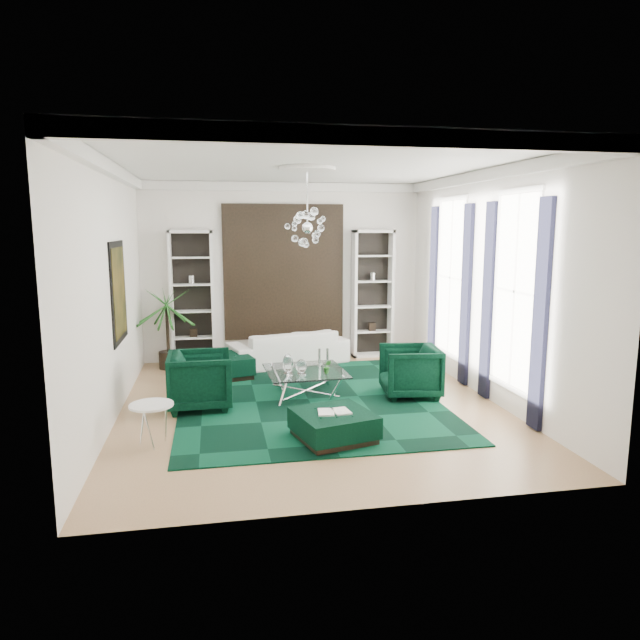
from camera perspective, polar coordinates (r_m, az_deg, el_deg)
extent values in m
cube|color=tan|center=(9.37, -0.92, -8.58)|extent=(6.00, 7.00, 0.02)
cube|color=white|center=(8.97, -0.98, 15.33)|extent=(6.00, 7.00, 0.02)
cube|color=white|center=(12.43, -3.66, 4.82)|extent=(6.00, 0.02, 3.80)
cube|color=white|center=(5.57, 5.09, -0.75)|extent=(6.00, 0.02, 3.80)
cube|color=white|center=(8.98, -20.27, 2.53)|extent=(0.02, 7.00, 3.80)
cube|color=white|center=(9.92, 16.48, 3.32)|extent=(0.02, 7.00, 3.80)
cylinder|color=white|center=(9.26, -1.30, 14.89)|extent=(0.90, 0.90, 0.05)
cube|color=black|center=(12.38, -3.64, 4.80)|extent=(2.50, 0.06, 2.80)
cube|color=black|center=(9.56, -19.43, 2.66)|extent=(0.04, 1.30, 1.60)
cube|color=white|center=(9.13, 18.92, 2.71)|extent=(0.03, 1.10, 2.90)
cube|color=black|center=(8.48, 21.20, 0.40)|extent=(0.07, 0.30, 3.25)
cube|color=black|center=(9.82, 16.44, 1.80)|extent=(0.07, 0.30, 3.25)
cube|color=white|center=(11.27, 12.94, 4.14)|extent=(0.03, 1.10, 2.90)
cube|color=black|center=(10.57, 14.39, 2.39)|extent=(0.07, 0.30, 3.25)
cube|color=black|center=(11.99, 11.26, 3.30)|extent=(0.07, 0.30, 3.25)
cube|color=black|center=(9.65, -1.22, -7.93)|extent=(4.20, 5.00, 0.02)
imported|color=white|center=(12.00, -3.21, -2.77)|extent=(2.63, 1.58, 0.72)
imported|color=black|center=(9.32, -11.87, -5.91)|extent=(1.02, 0.99, 0.91)
imported|color=black|center=(9.86, 8.99, -5.08)|extent=(1.07, 1.05, 0.87)
cube|color=black|center=(11.12, -9.57, -4.64)|extent=(1.17, 1.17, 0.43)
cube|color=black|center=(7.87, 1.37, -10.56)|extent=(1.18, 1.18, 0.39)
cube|color=white|center=(7.80, 1.37, -9.11)|extent=(0.44, 0.30, 0.03)
cylinder|color=white|center=(7.98, -16.42, -10.05)|extent=(0.74, 0.74, 0.55)
imported|color=#226620|center=(9.53, 0.73, -4.68)|extent=(0.15, 0.13, 0.23)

